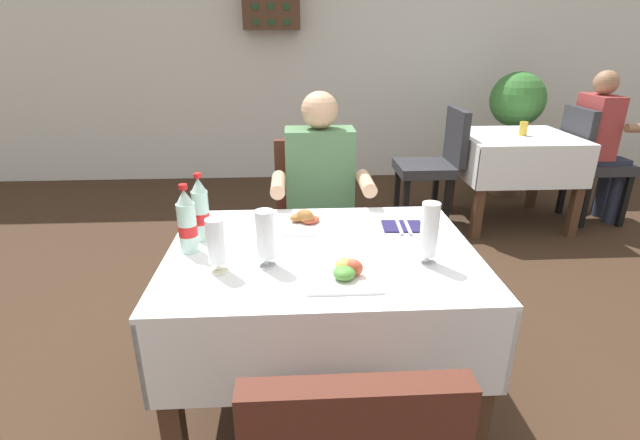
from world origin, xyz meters
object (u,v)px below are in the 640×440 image
background_patron (600,139)px  background_table_tumbler (523,129)px  seated_diner_far (320,198)px  napkin_cutlery_set (403,226)px  plate_near_camera (344,272)px  beer_glass_middle (216,245)px  chair_far_diner_seat (313,218)px  plate_far_diner (304,221)px  beer_glass_left (429,233)px  main_dining_table (321,287)px  background_chair_right (591,158)px  cola_bottle_secondary (187,223)px  wall_bottle_rack (271,7)px  beer_glass_right (265,238)px  background_dining_table (514,158)px  background_chair_left (435,160)px  potted_plant_corner (515,115)px  cola_bottle_primary (201,211)px

background_patron → background_table_tumbler: (-0.68, -0.02, 0.10)m
seated_diner_far → napkin_cutlery_set: size_ratio=6.53×
plate_near_camera → beer_glass_middle: beer_glass_middle is taller
chair_far_diner_seat → plate_far_diner: chair_far_diner_seat is taller
plate_far_diner → beer_glass_left: 0.59m
main_dining_table → background_chair_right: (2.39, 2.07, -0.03)m
cola_bottle_secondary → wall_bottle_rack: bearing=86.4°
beer_glass_middle → beer_glass_right: 0.17m
background_dining_table → plate_near_camera: bearing=-125.8°
chair_far_diner_seat → napkin_cutlery_set: size_ratio=5.03×
seated_diner_far → background_patron: same height
seated_diner_far → background_chair_left: seated_diner_far is taller
background_chair_right → background_patron: (0.05, -0.00, 0.16)m
beer_glass_right → chair_far_diner_seat: bearing=78.1°
beer_glass_right → background_chair_right: size_ratio=0.22×
main_dining_table → potted_plant_corner: 3.50m
beer_glass_left → napkin_cutlery_set: beer_glass_left is taller
background_chair_left → wall_bottle_rack: wall_bottle_rack is taller
cola_bottle_primary → background_dining_table: 2.95m
seated_diner_far → beer_glass_left: size_ratio=5.45×
beer_glass_right → background_dining_table: beer_glass_right is taller
potted_plant_corner → cola_bottle_primary: bearing=-132.9°
main_dining_table → beer_glass_right: bearing=-147.9°
seated_diner_far → potted_plant_corner: (2.01, 2.11, 0.08)m
plate_far_diner → beer_glass_right: (-0.14, -0.37, 0.09)m
beer_glass_right → cola_bottle_secondary: 0.33m
seated_diner_far → cola_bottle_secondary: bearing=-126.9°
beer_glass_left → potted_plant_corner: bearing=60.6°
chair_far_diner_seat → background_patron: 2.73m
wall_bottle_rack → cola_bottle_secondary: bearing=-93.6°
plate_near_camera → potted_plant_corner: bearing=57.1°
background_table_tumbler → plate_near_camera: bearing=-126.6°
beer_glass_left → cola_bottle_secondary: bearing=170.1°
beer_glass_left → background_table_tumbler: 2.59m
background_chair_right → potted_plant_corner: bearing=113.8°
background_chair_left → potted_plant_corner: bearing=37.8°
background_table_tumbler → potted_plant_corner: (0.29, 0.78, -0.02)m
chair_far_diner_seat → background_dining_table: chair_far_diner_seat is taller
plate_near_camera → beer_glass_right: bearing=158.7°
background_chair_right → background_table_tumbler: size_ratio=8.82×
chair_far_diner_seat → background_dining_table: 2.12m
potted_plant_corner → wall_bottle_rack: 2.60m
potted_plant_corner → napkin_cutlery_set: bearing=-122.6°
plate_far_diner → potted_plant_corner: size_ratio=0.20×
plate_near_camera → cola_bottle_primary: (-0.53, 0.35, 0.10)m
chair_far_diner_seat → seated_diner_far: size_ratio=0.77×
plate_near_camera → wall_bottle_rack: size_ratio=0.45×
cola_bottle_primary → plate_far_diner: bearing=16.5°
beer_glass_right → plate_near_camera: bearing=-21.3°
background_chair_left → cola_bottle_secondary: bearing=-127.2°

